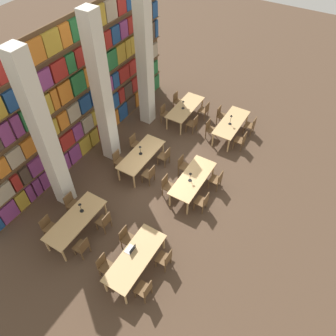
% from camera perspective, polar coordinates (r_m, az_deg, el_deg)
% --- Properties ---
extents(ground_plane, '(40.00, 40.00, 0.00)m').
position_cam_1_polar(ground_plane, '(12.98, -0.45, -1.78)').
color(ground_plane, '#4C3828').
extents(bookshelf_bank, '(10.85, 0.35, 5.50)m').
position_cam_1_polar(bookshelf_bank, '(13.07, -14.99, 12.46)').
color(bookshelf_bank, brown).
rests_on(bookshelf_bank, ground_plane).
extents(pillar_left, '(0.52, 0.52, 6.00)m').
position_cam_1_polar(pillar_left, '(10.81, -20.58, 4.81)').
color(pillar_left, silver).
rests_on(pillar_left, ground_plane).
extents(pillar_center, '(0.52, 0.52, 6.00)m').
position_cam_1_polar(pillar_center, '(12.23, -11.43, 12.45)').
color(pillar_center, silver).
rests_on(pillar_center, ground_plane).
extents(pillar_right, '(0.52, 0.52, 6.00)m').
position_cam_1_polar(pillar_right, '(14.07, -4.07, 18.09)').
color(pillar_right, silver).
rests_on(pillar_right, ground_plane).
extents(reading_table_0, '(2.27, 0.88, 0.73)m').
position_cam_1_polar(reading_table_0, '(10.30, -5.71, -15.37)').
color(reading_table_0, tan).
rests_on(reading_table_0, ground_plane).
extents(chair_0, '(0.42, 0.40, 0.87)m').
position_cam_1_polar(chair_0, '(10.07, -4.07, -20.37)').
color(chair_0, brown).
rests_on(chair_0, ground_plane).
extents(chair_1, '(0.42, 0.40, 0.87)m').
position_cam_1_polar(chair_1, '(10.53, -10.94, -16.33)').
color(chair_1, brown).
rests_on(chair_1, ground_plane).
extents(chair_2, '(0.42, 0.40, 0.87)m').
position_cam_1_polar(chair_2, '(10.46, -0.52, -15.52)').
color(chair_2, brown).
rests_on(chair_2, ground_plane).
extents(chair_3, '(0.42, 0.40, 0.87)m').
position_cam_1_polar(chair_3, '(10.91, -7.21, -11.93)').
color(chair_3, brown).
rests_on(chair_3, ground_plane).
extents(laptop, '(0.32, 0.22, 0.21)m').
position_cam_1_polar(laptop, '(10.33, -6.50, -13.90)').
color(laptop, silver).
rests_on(laptop, reading_table_0).
extents(reading_table_1, '(2.27, 0.88, 0.73)m').
position_cam_1_polar(reading_table_1, '(12.11, 4.33, -1.92)').
color(reading_table_1, tan).
rests_on(reading_table_1, ground_plane).
extents(chair_4, '(0.42, 0.40, 0.87)m').
position_cam_1_polar(chair_4, '(11.72, 6.05, -5.80)').
color(chair_4, brown).
rests_on(chair_4, ground_plane).
extents(chair_5, '(0.42, 0.40, 0.87)m').
position_cam_1_polar(chair_5, '(12.12, -0.09, -3.03)').
color(chair_5, brown).
rests_on(chair_5, ground_plane).
extents(chair_6, '(0.42, 0.40, 0.87)m').
position_cam_1_polar(chair_6, '(12.44, 8.52, -2.00)').
color(chair_6, brown).
rests_on(chair_6, ground_plane).
extents(chair_7, '(0.42, 0.40, 0.87)m').
position_cam_1_polar(chair_7, '(12.82, 2.66, 0.49)').
color(chair_7, brown).
rests_on(chair_7, ground_plane).
extents(desk_lamp_0, '(0.14, 0.14, 0.43)m').
position_cam_1_polar(desk_lamp_0, '(11.74, 3.92, -1.28)').
color(desk_lamp_0, black).
rests_on(desk_lamp_0, reading_table_1).
extents(reading_table_2, '(2.27, 0.88, 0.73)m').
position_cam_1_polar(reading_table_2, '(14.68, 10.98, 7.64)').
color(reading_table_2, tan).
rests_on(reading_table_2, ground_plane).
extents(chair_8, '(0.42, 0.40, 0.87)m').
position_cam_1_polar(chair_8, '(14.21, 12.61, 4.78)').
color(chair_8, brown).
rests_on(chair_8, ground_plane).
extents(chair_9, '(0.42, 0.40, 0.87)m').
position_cam_1_polar(chair_9, '(14.55, 7.34, 6.81)').
color(chair_9, brown).
rests_on(chair_9, ground_plane).
extents(chair_10, '(0.42, 0.40, 0.87)m').
position_cam_1_polar(chair_10, '(15.07, 14.24, 7.23)').
color(chair_10, brown).
rests_on(chair_10, ground_plane).
extents(chair_11, '(0.42, 0.40, 0.87)m').
position_cam_1_polar(chair_11, '(15.39, 9.20, 9.12)').
color(chair_11, brown).
rests_on(chair_11, ground_plane).
extents(desk_lamp_1, '(0.14, 0.14, 0.48)m').
position_cam_1_polar(desk_lamp_1, '(14.32, 10.90, 8.56)').
color(desk_lamp_1, black).
rests_on(desk_lamp_1, reading_table_2).
extents(reading_table_3, '(2.27, 0.88, 0.73)m').
position_cam_1_polar(reading_table_3, '(11.37, -15.79, -8.83)').
color(reading_table_3, tan).
rests_on(reading_table_3, ground_plane).
extents(chair_12, '(0.42, 0.40, 0.87)m').
position_cam_1_polar(chair_12, '(11.00, -14.72, -13.12)').
color(chair_12, brown).
rests_on(chair_12, ground_plane).
extents(chair_13, '(0.42, 0.40, 0.87)m').
position_cam_1_polar(chair_13, '(11.74, -20.06, -9.58)').
color(chair_13, brown).
rests_on(chair_13, ground_plane).
extents(chair_14, '(0.42, 0.40, 0.87)m').
position_cam_1_polar(chair_14, '(11.37, -11.01, -9.08)').
color(chair_14, brown).
rests_on(chair_14, ground_plane).
extents(chair_15, '(0.42, 0.40, 0.87)m').
position_cam_1_polar(chair_15, '(12.09, -16.39, -5.94)').
color(chair_15, brown).
rests_on(chair_15, ground_plane).
extents(desk_lamp_2, '(0.14, 0.14, 0.43)m').
position_cam_1_polar(desk_lamp_2, '(11.23, -15.05, -6.40)').
color(desk_lamp_2, black).
rests_on(desk_lamp_2, reading_table_3).
extents(reading_table_4, '(2.27, 0.88, 0.73)m').
position_cam_1_polar(reading_table_4, '(12.97, -4.68, 2.21)').
color(reading_table_4, tan).
rests_on(reading_table_4, ground_plane).
extents(chair_16, '(0.42, 0.40, 0.87)m').
position_cam_1_polar(chair_16, '(12.51, -3.24, -1.06)').
color(chair_16, brown).
rests_on(chair_16, ground_plane).
extents(chair_17, '(0.42, 0.40, 0.87)m').
position_cam_1_polar(chair_17, '(13.15, -8.55, 1.36)').
color(chair_17, brown).
rests_on(chair_17, ground_plane).
extents(chair_18, '(0.42, 0.40, 0.87)m').
position_cam_1_polar(chair_18, '(13.17, -0.54, 2.08)').
color(chair_18, brown).
rests_on(chair_18, ground_plane).
extents(chair_19, '(0.42, 0.40, 0.87)m').
position_cam_1_polar(chair_19, '(13.77, -5.74, 4.25)').
color(chair_19, brown).
rests_on(chair_19, ground_plane).
extents(desk_lamp_3, '(0.14, 0.14, 0.43)m').
position_cam_1_polar(desk_lamp_3, '(12.73, -4.87, 3.41)').
color(desk_lamp_3, black).
rests_on(desk_lamp_3, reading_table_4).
extents(reading_table_5, '(2.27, 0.88, 0.73)m').
position_cam_1_polar(reading_table_5, '(15.31, 3.02, 10.37)').
color(reading_table_5, tan).
rests_on(reading_table_5, ground_plane).
extents(chair_20, '(0.42, 0.40, 0.87)m').
position_cam_1_polar(chair_20, '(14.75, 4.37, 7.74)').
color(chair_20, brown).
rests_on(chair_20, ground_plane).
extents(chair_21, '(0.42, 0.40, 0.87)m').
position_cam_1_polar(chair_21, '(15.30, -0.51, 9.52)').
color(chair_21, brown).
rests_on(chair_21, ground_plane).
extents(chair_22, '(0.42, 0.40, 0.87)m').
position_cam_1_polar(chair_22, '(15.59, 6.40, 10.02)').
color(chair_22, brown).
rests_on(chair_22, ground_plane).
extents(chair_23, '(0.42, 0.40, 0.87)m').
position_cam_1_polar(chair_23, '(16.11, 1.68, 11.66)').
color(chair_23, brown).
rests_on(chair_23, ground_plane).
extents(desk_lamp_4, '(0.14, 0.14, 0.43)m').
position_cam_1_polar(desk_lamp_4, '(15.01, 2.67, 11.22)').
color(desk_lamp_4, black).
rests_on(desk_lamp_4, reading_table_5).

